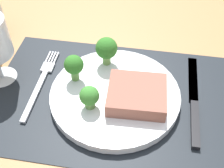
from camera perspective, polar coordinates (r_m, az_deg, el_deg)
name	(u,v)px	position (r cm, az deg, el deg)	size (l,w,h in cm)	color
ground_plane	(115,104)	(57.66, 0.57, -3.84)	(140.00, 110.00, 3.00)	#996D42
placemat	(115,98)	(56.40, 0.58, -2.77)	(47.44, 30.68, 0.30)	black
plate	(115,95)	(55.69, 0.58, -2.14)	(24.28, 24.28, 1.60)	silver
steak	(137,95)	(53.01, 4.80, -2.06)	(10.32, 9.26, 2.78)	#8C5647
broccoli_back_left	(106,49)	(58.31, -1.07, 6.78)	(4.34, 4.34, 6.08)	#6B994C
broccoli_near_fork	(74,66)	(55.52, -7.34, 3.52)	(3.69, 3.69, 5.55)	#5B8942
broccoli_near_steak	(89,97)	(51.08, -4.37, -2.42)	(3.48, 3.48, 4.54)	#5B8942
fork	(41,82)	(60.39, -13.53, 0.35)	(2.40, 19.20, 0.50)	silver
knife	(194,105)	(56.90, 15.54, -3.82)	(1.80, 23.00, 0.80)	black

